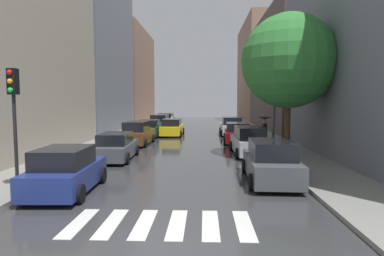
% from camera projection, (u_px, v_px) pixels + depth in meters
% --- Properties ---
extents(ground_plane, '(28.00, 72.00, 0.04)m').
position_uv_depth(ground_plane, '(192.00, 136.00, 30.96)').
color(ground_plane, '#343436').
extents(sidewalk_left, '(3.00, 72.00, 0.15)m').
position_uv_depth(sidewalk_left, '(124.00, 135.00, 31.20)').
color(sidewalk_left, gray).
rests_on(sidewalk_left, ground).
extents(sidewalk_right, '(3.00, 72.00, 0.15)m').
position_uv_depth(sidewalk_right, '(261.00, 136.00, 30.70)').
color(sidewalk_right, gray).
rests_on(sidewalk_right, ground).
extents(crosswalk_stripes, '(4.95, 2.20, 0.01)m').
position_uv_depth(crosswalk_stripes, '(161.00, 224.00, 8.87)').
color(crosswalk_stripes, silver).
rests_on(crosswalk_stripes, ground).
extents(building_left_mid, '(6.00, 14.38, 16.02)m').
position_uv_depth(building_left_mid, '(91.00, 57.00, 34.90)').
color(building_left_mid, slate).
rests_on(building_left_mid, ground).
extents(building_left_far, '(6.00, 16.86, 14.25)m').
position_uv_depth(building_left_far, '(127.00, 77.00, 51.48)').
color(building_left_far, '#8C6B56').
rests_on(building_left_far, ground).
extents(building_right_mid, '(6.00, 19.97, 13.31)m').
position_uv_depth(building_right_mid, '(289.00, 72.00, 38.23)').
color(building_right_mid, '#564C47').
rests_on(building_right_mid, ground).
extents(building_right_far, '(6.00, 20.14, 16.95)m').
position_uv_depth(building_right_far, '(260.00, 72.00, 58.27)').
color(building_right_far, '#8C6B56').
rests_on(building_right_far, ground).
extents(parked_car_left_nearest, '(2.21, 4.14, 1.67)m').
position_uv_depth(parked_car_left_nearest, '(66.00, 171.00, 11.85)').
color(parked_car_left_nearest, navy).
rests_on(parked_car_left_nearest, ground).
extents(parked_car_left_second, '(2.11, 4.56, 1.54)m').
position_uv_depth(parked_car_left_second, '(116.00, 147.00, 18.52)').
color(parked_car_left_second, '#474C51').
rests_on(parked_car_left_second, ground).
extents(parked_car_left_third, '(2.14, 4.56, 1.79)m').
position_uv_depth(parked_car_left_third, '(137.00, 134.00, 24.81)').
color(parked_car_left_third, brown).
rests_on(parked_car_left_third, ground).
extents(parked_car_left_fourth, '(2.22, 4.25, 1.59)m').
position_uv_depth(parked_car_left_fourth, '(149.00, 129.00, 30.51)').
color(parked_car_left_fourth, '#0C4C2D').
rests_on(parked_car_left_fourth, ground).
extents(parked_car_left_fifth, '(2.29, 4.39, 1.80)m').
position_uv_depth(parked_car_left_fifth, '(160.00, 123.00, 36.53)').
color(parked_car_left_fifth, '#474C51').
rests_on(parked_car_left_fifth, ground).
extents(parked_car_left_sixth, '(2.29, 4.80, 1.73)m').
position_uv_depth(parked_car_left_sixth, '(166.00, 120.00, 42.71)').
color(parked_car_left_sixth, '#0C4C2D').
rests_on(parked_car_left_sixth, ground).
extents(parked_car_right_nearest, '(2.17, 4.58, 1.72)m').
position_uv_depth(parked_car_right_nearest, '(271.00, 162.00, 13.47)').
color(parked_car_right_nearest, '#474C51').
rests_on(parked_car_right_nearest, ground).
extents(parked_car_right_second, '(2.13, 4.80, 1.75)m').
position_uv_depth(parked_car_right_second, '(249.00, 142.00, 20.24)').
color(parked_car_right_second, '#B2B7BF').
rests_on(parked_car_right_second, ground).
extents(parked_car_right_third, '(2.33, 4.58, 1.62)m').
position_uv_depth(parked_car_right_third, '(237.00, 133.00, 25.87)').
color(parked_car_right_third, maroon).
rests_on(parked_car_right_third, ground).
extents(parked_car_right_fourth, '(2.18, 4.49, 1.78)m').
position_uv_depth(parked_car_right_fourth, '(231.00, 127.00, 31.69)').
color(parked_car_right_fourth, silver).
rests_on(parked_car_right_fourth, ground).
extents(taxi_midroad, '(2.13, 4.62, 1.81)m').
position_uv_depth(taxi_midroad, '(172.00, 128.00, 31.29)').
color(taxi_midroad, yellow).
rests_on(taxi_midroad, ground).
extents(pedestrian_foreground, '(1.10, 1.10, 2.01)m').
position_uv_depth(pedestrian_foreground, '(265.00, 124.00, 24.05)').
color(pedestrian_foreground, '#38513D').
rests_on(pedestrian_foreground, sidewalk_right).
extents(street_tree_right, '(5.40, 5.40, 8.14)m').
position_uv_depth(street_tree_right, '(289.00, 61.00, 18.66)').
color(street_tree_right, '#513823').
rests_on(street_tree_right, sidewalk_right).
extents(traffic_light_left_corner, '(0.30, 0.42, 4.30)m').
position_uv_depth(traffic_light_left_corner, '(13.00, 102.00, 11.35)').
color(traffic_light_left_corner, black).
rests_on(traffic_light_left_corner, sidewalk_left).
extents(lamp_post_right, '(0.60, 0.28, 7.60)m').
position_uv_depth(lamp_post_right, '(275.00, 82.00, 20.45)').
color(lamp_post_right, '#595B60').
rests_on(lamp_post_right, sidewalk_right).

